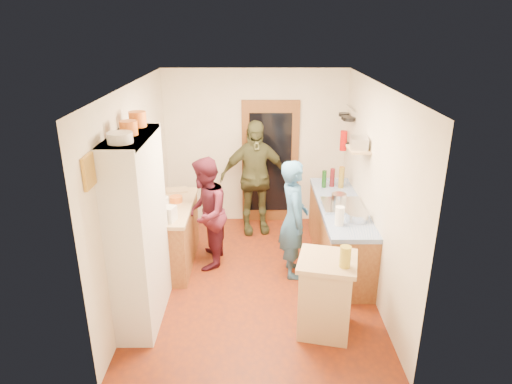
{
  "coord_description": "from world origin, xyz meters",
  "views": [
    {
      "loc": [
        0.0,
        -5.4,
        3.32
      ],
      "look_at": [
        0.01,
        0.15,
        1.21
      ],
      "focal_mm": 32.0,
      "sensor_mm": 36.0,
      "label": 1
    }
  ],
  "objects_px": {
    "person_hob": "(296,220)",
    "person_back": "(255,178)",
    "island_base": "(325,297)",
    "hutch_body": "(139,231)",
    "right_counter_base": "(339,235)",
    "person_left": "(208,213)"
  },
  "relations": [
    {
      "from": "person_left",
      "to": "person_back",
      "type": "xyz_separation_m",
      "value": [
        0.66,
        1.09,
        0.14
      ]
    },
    {
      "from": "person_hob",
      "to": "person_back",
      "type": "distance_m",
      "value": 1.49
    },
    {
      "from": "person_hob",
      "to": "person_left",
      "type": "height_order",
      "value": "person_hob"
    },
    {
      "from": "person_left",
      "to": "person_back",
      "type": "relative_size",
      "value": 0.85
    },
    {
      "from": "right_counter_base",
      "to": "person_left",
      "type": "distance_m",
      "value": 1.9
    },
    {
      "from": "hutch_body",
      "to": "person_hob",
      "type": "distance_m",
      "value": 2.09
    },
    {
      "from": "person_back",
      "to": "right_counter_base",
      "type": "bearing_deg",
      "value": -50.91
    },
    {
      "from": "hutch_body",
      "to": "person_back",
      "type": "bearing_deg",
      "value": 60.89
    },
    {
      "from": "hutch_body",
      "to": "person_back",
      "type": "height_order",
      "value": "hutch_body"
    },
    {
      "from": "person_hob",
      "to": "person_left",
      "type": "distance_m",
      "value": 1.24
    },
    {
      "from": "person_hob",
      "to": "person_back",
      "type": "xyz_separation_m",
      "value": [
        -0.55,
        1.38,
        0.12
      ]
    },
    {
      "from": "right_counter_base",
      "to": "island_base",
      "type": "relative_size",
      "value": 2.56
    },
    {
      "from": "right_counter_base",
      "to": "person_hob",
      "type": "xyz_separation_m",
      "value": [
        -0.65,
        -0.36,
        0.4
      ]
    },
    {
      "from": "island_base",
      "to": "person_back",
      "type": "height_order",
      "value": "person_back"
    },
    {
      "from": "hutch_body",
      "to": "person_hob",
      "type": "relative_size",
      "value": 1.35
    },
    {
      "from": "person_left",
      "to": "right_counter_base",
      "type": "bearing_deg",
      "value": 94.57
    },
    {
      "from": "person_left",
      "to": "person_back",
      "type": "distance_m",
      "value": 1.28
    },
    {
      "from": "person_hob",
      "to": "hutch_body",
      "type": "bearing_deg",
      "value": 113.43
    },
    {
      "from": "right_counter_base",
      "to": "island_base",
      "type": "distance_m",
      "value": 1.65
    },
    {
      "from": "island_base",
      "to": "person_back",
      "type": "relative_size",
      "value": 0.46
    },
    {
      "from": "island_base",
      "to": "person_left",
      "type": "xyz_separation_m",
      "value": [
        -1.44,
        1.53,
        0.36
      ]
    },
    {
      "from": "right_counter_base",
      "to": "hutch_body",
      "type": "bearing_deg",
      "value": -152.53
    }
  ]
}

